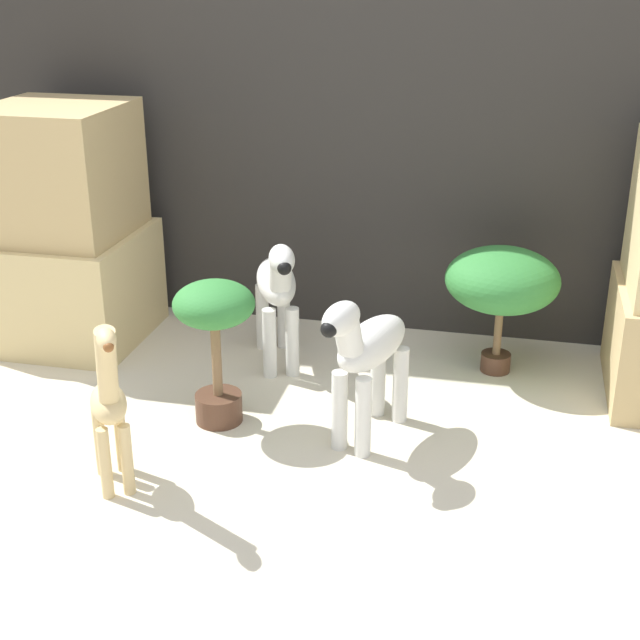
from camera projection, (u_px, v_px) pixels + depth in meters
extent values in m
plane|color=beige|center=(280.00, 547.00, 2.57)|extent=(14.00, 14.00, 0.00)
cube|color=#2D2B28|center=(385.00, 78.00, 3.69)|extent=(6.40, 0.08, 2.20)
cube|color=#DBC184|center=(73.00, 286.00, 3.88)|extent=(0.61, 0.63, 0.48)
cube|color=tan|center=(60.00, 171.00, 3.68)|extent=(0.54, 0.56, 0.54)
cylinder|color=silver|center=(363.00, 417.00, 2.98)|extent=(0.06, 0.06, 0.29)
cylinder|color=silver|center=(339.00, 411.00, 3.03)|extent=(0.06, 0.06, 0.29)
cylinder|color=silver|center=(400.00, 385.00, 3.20)|extent=(0.06, 0.06, 0.29)
cylinder|color=silver|center=(378.00, 379.00, 3.25)|extent=(0.06, 0.06, 0.29)
ellipsoid|color=silver|center=(372.00, 343.00, 3.03)|extent=(0.27, 0.43, 0.15)
cylinder|color=silver|center=(348.00, 333.00, 2.86)|extent=(0.12, 0.15, 0.17)
ellipsoid|color=silver|center=(341.00, 319.00, 2.80)|extent=(0.15, 0.20, 0.11)
sphere|color=black|center=(329.00, 329.00, 2.74)|extent=(0.05, 0.05, 0.05)
cube|color=black|center=(348.00, 331.00, 2.86)|extent=(0.04, 0.07, 0.13)
cylinder|color=silver|center=(292.00, 342.00, 3.55)|extent=(0.06, 0.06, 0.29)
cylinder|color=silver|center=(270.00, 343.00, 3.54)|extent=(0.06, 0.06, 0.29)
cylinder|color=silver|center=(284.00, 315.00, 3.81)|extent=(0.06, 0.06, 0.29)
cylinder|color=silver|center=(262.00, 317.00, 3.80)|extent=(0.06, 0.06, 0.29)
ellipsoid|color=silver|center=(276.00, 281.00, 3.59)|extent=(0.29, 0.43, 0.15)
cylinder|color=silver|center=(281.00, 272.00, 3.40)|extent=(0.13, 0.15, 0.17)
ellipsoid|color=silver|center=(282.00, 259.00, 3.33)|extent=(0.16, 0.20, 0.11)
sphere|color=black|center=(284.00, 268.00, 3.27)|extent=(0.05, 0.05, 0.05)
cube|color=black|center=(281.00, 270.00, 3.40)|extent=(0.05, 0.07, 0.13)
cylinder|color=#E0C184|center=(127.00, 460.00, 2.78)|extent=(0.04, 0.04, 0.24)
cylinder|color=#E0C184|center=(105.00, 463.00, 2.76)|extent=(0.04, 0.04, 0.24)
cylinder|color=#E0C184|center=(121.00, 437.00, 2.91)|extent=(0.04, 0.04, 0.24)
cylinder|color=#E0C184|center=(100.00, 441.00, 2.89)|extent=(0.04, 0.04, 0.24)
ellipsoid|color=#E0C184|center=(108.00, 403.00, 2.77)|extent=(0.20, 0.23, 0.11)
cylinder|color=#E0C184|center=(107.00, 368.00, 2.63)|extent=(0.13, 0.16, 0.29)
ellipsoid|color=#E0C184|center=(106.00, 339.00, 2.50)|extent=(0.10, 0.12, 0.06)
sphere|color=brown|center=(108.00, 347.00, 2.46)|extent=(0.03, 0.03, 0.03)
cylinder|color=#513323|center=(495.00, 362.00, 3.63)|extent=(0.12, 0.12, 0.08)
cylinder|color=brown|center=(498.00, 331.00, 3.58)|extent=(0.03, 0.03, 0.20)
ellipsoid|color=#337F38|center=(502.00, 280.00, 3.49)|extent=(0.45, 0.45, 0.25)
cylinder|color=#513323|center=(219.00, 407.00, 3.24)|extent=(0.17, 0.17, 0.11)
cylinder|color=brown|center=(217.00, 360.00, 3.16)|extent=(0.04, 0.04, 0.27)
ellipsoid|color=#337F38|center=(214.00, 304.00, 3.08)|extent=(0.29, 0.29, 0.16)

